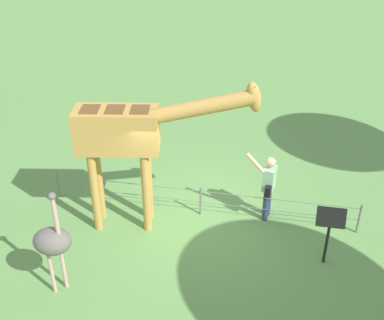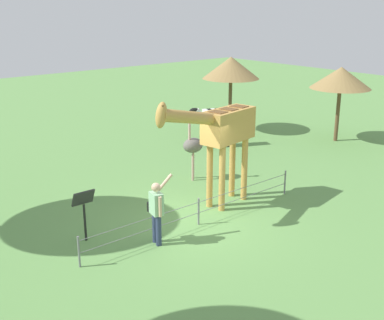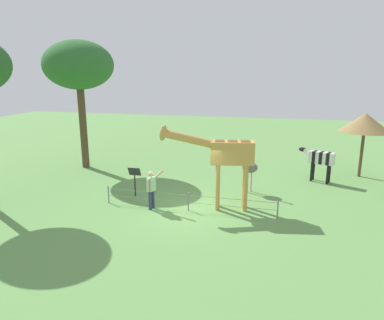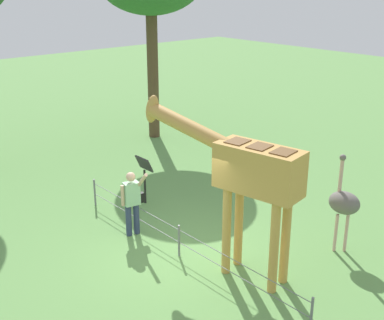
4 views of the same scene
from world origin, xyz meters
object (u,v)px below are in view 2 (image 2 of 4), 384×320
(shade_hut_far, at_px, (231,68))
(info_sign, at_px, (84,205))
(zebra, at_px, (216,119))
(shade_hut_near, at_px, (341,78))
(ostrich, at_px, (193,145))
(giraffe, at_px, (222,131))
(visitor, at_px, (156,209))

(shade_hut_far, xyz_separation_m, info_sign, (10.44, 5.67, -1.93))
(zebra, height_order, shade_hut_near, shade_hut_near)
(ostrich, relative_size, shade_hut_far, 0.67)
(zebra, distance_m, shade_hut_near, 5.45)
(zebra, xyz_separation_m, shade_hut_near, (-4.53, 2.63, 1.51))
(zebra, height_order, ostrich, ostrich)
(zebra, bearing_deg, giraffe, 48.65)
(shade_hut_far, bearing_deg, info_sign, 28.49)
(giraffe, distance_m, zebra, 6.40)
(shade_hut_far, height_order, info_sign, shade_hut_far)
(zebra, bearing_deg, ostrich, 36.77)
(shade_hut_near, bearing_deg, shade_hut_far, -60.42)
(shade_hut_far, bearing_deg, visitor, 37.08)
(visitor, height_order, shade_hut_far, shade_hut_far)
(giraffe, height_order, shade_hut_near, giraffe)
(ostrich, relative_size, info_sign, 1.70)
(giraffe, relative_size, shade_hut_far, 1.13)
(ostrich, distance_m, shade_hut_far, 6.98)
(info_sign, bearing_deg, shade_hut_far, -151.51)
(zebra, relative_size, shade_hut_near, 0.57)
(visitor, distance_m, ostrich, 4.76)
(giraffe, xyz_separation_m, info_sign, (4.07, -0.53, -1.28))
(ostrich, height_order, info_sign, ostrich)
(visitor, relative_size, ostrich, 0.75)
(giraffe, relative_size, ostrich, 1.69)
(giraffe, xyz_separation_m, zebra, (-4.17, -4.73, -1.07))
(shade_hut_near, bearing_deg, visitor, 13.88)
(giraffe, distance_m, shade_hut_near, 8.96)
(visitor, xyz_separation_m, shade_hut_far, (-9.18, -6.94, 1.98))
(zebra, xyz_separation_m, shade_hut_far, (-2.20, -1.46, 1.71))
(zebra, relative_size, shade_hut_far, 0.53)
(giraffe, bearing_deg, shade_hut_far, -135.78)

